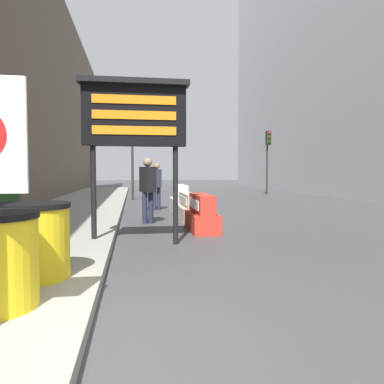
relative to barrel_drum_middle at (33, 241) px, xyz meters
The scene contains 13 objects.
ground_plane 2.00m from the barrel_drum_middle, 65.92° to the right, with size 120.00×120.00×0.00m, color #3F3F42.
building_left_facade 9.78m from the barrel_drum_middle, 108.55° to the left, with size 0.40×50.40×10.88m.
barrel_drum_middle is the anchor object (origin of this frame).
message_board 3.35m from the barrel_drum_middle, 64.76° to the left, with size 2.03×0.36×3.10m.
jersey_barrier_red_striped 4.92m from the barrel_drum_middle, 55.89° to the left, with size 0.60×1.61×0.87m.
jersey_barrier_cream 6.78m from the barrel_drum_middle, 66.02° to the left, with size 0.53×1.88×0.77m.
jersey_barrier_white 8.67m from the barrel_drum_middle, 71.47° to the left, with size 0.57×1.71×0.95m.
traffic_cone_near 10.02m from the barrel_drum_middle, 79.25° to the left, with size 0.45×0.45×0.80m.
traffic_cone_mid 6.27m from the barrel_drum_middle, 62.89° to the left, with size 0.31×0.31×0.55m.
traffic_light_near_curb 14.47m from the barrel_drum_middle, 85.41° to the left, with size 0.28×0.44×4.58m.
traffic_light_far_side 19.79m from the barrel_drum_middle, 61.77° to the left, with size 0.28×0.45×3.88m.
pedestrian_worker 9.34m from the barrel_drum_middle, 77.58° to the left, with size 0.35×0.49×1.72m.
pedestrian_passerby 5.77m from the barrel_drum_middle, 74.36° to the left, with size 0.45×0.54×1.77m.
Camera 1 is at (0.38, -2.83, 1.40)m, focal length 35.00 mm.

